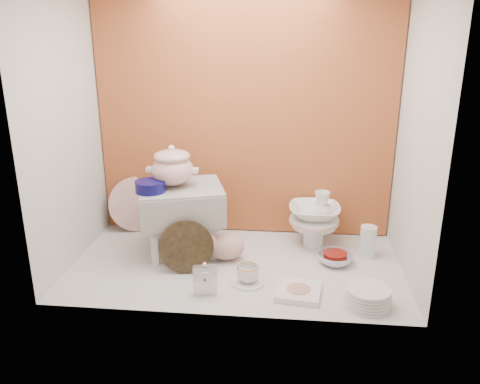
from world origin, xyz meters
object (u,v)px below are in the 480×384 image
(crystal_bowl, at_px, (335,259))
(porcelain_tower, at_px, (314,218))
(mantel_clock, at_px, (205,278))
(plush_pig, at_px, (225,246))
(soup_tureen, at_px, (172,166))
(step_stool, at_px, (182,219))
(blue_white_vase, at_px, (173,215))
(floral_platter, at_px, (136,204))
(dinner_plate_stack, at_px, (368,297))
(gold_rim_teacup, at_px, (248,273))

(crystal_bowl, xyz_separation_m, porcelain_tower, (-0.11, 0.23, 0.14))
(mantel_clock, height_order, plush_pig, mantel_clock)
(soup_tureen, xyz_separation_m, porcelain_tower, (0.80, 0.16, -0.35))
(step_stool, height_order, blue_white_vase, step_stool)
(floral_platter, xyz_separation_m, blue_white_vase, (0.25, -0.08, -0.04))
(mantel_clock, height_order, dinner_plate_stack, mantel_clock)
(gold_rim_teacup, distance_m, dinner_plate_stack, 0.60)
(floral_platter, distance_m, gold_rim_teacup, 1.01)
(soup_tureen, bearing_deg, gold_rim_teacup, -36.81)
(step_stool, xyz_separation_m, gold_rim_teacup, (0.41, -0.34, -0.14))
(plush_pig, distance_m, dinner_plate_stack, 0.84)
(plush_pig, bearing_deg, blue_white_vase, 134.59)
(mantel_clock, bearing_deg, porcelain_tower, 39.46)
(mantel_clock, bearing_deg, gold_rim_teacup, 22.65)
(mantel_clock, relative_size, crystal_bowl, 0.88)
(plush_pig, xyz_separation_m, gold_rim_teacup, (0.15, -0.26, -0.03))
(step_stool, height_order, porcelain_tower, step_stool)
(blue_white_vase, bearing_deg, dinner_plate_stack, -32.63)
(soup_tureen, bearing_deg, dinner_plate_stack, -25.14)
(plush_pig, relative_size, porcelain_tower, 0.81)
(dinner_plate_stack, distance_m, porcelain_tower, 0.70)
(step_stool, relative_size, floral_platter, 1.31)
(floral_platter, relative_size, blue_white_vase, 1.30)
(floral_platter, distance_m, dinner_plate_stack, 1.57)
(crystal_bowl, bearing_deg, blue_white_vase, 163.57)
(floral_platter, xyz_separation_m, plush_pig, (0.62, -0.38, -0.09))
(porcelain_tower, bearing_deg, blue_white_vase, 176.24)
(soup_tureen, bearing_deg, plush_pig, -14.91)
(blue_white_vase, relative_size, gold_rim_teacup, 2.33)
(dinner_plate_stack, xyz_separation_m, porcelain_tower, (-0.23, 0.65, 0.13))
(soup_tureen, distance_m, crystal_bowl, 1.04)
(blue_white_vase, distance_m, crystal_bowl, 1.03)
(plush_pig, distance_m, porcelain_tower, 0.56)
(step_stool, relative_size, gold_rim_teacup, 3.96)
(floral_platter, bearing_deg, blue_white_vase, -17.24)
(gold_rim_teacup, bearing_deg, step_stool, 140.46)
(soup_tureen, relative_size, porcelain_tower, 0.80)
(step_stool, height_order, gold_rim_teacup, step_stool)
(porcelain_tower, bearing_deg, crystal_bowl, -64.13)
(soup_tureen, relative_size, mantel_clock, 1.63)
(gold_rim_teacup, distance_m, crystal_bowl, 0.54)
(dinner_plate_stack, bearing_deg, gold_rim_teacup, 165.84)
(floral_platter, distance_m, plush_pig, 0.73)
(gold_rim_teacup, bearing_deg, mantel_clock, -148.09)
(dinner_plate_stack, bearing_deg, floral_platter, 149.93)
(gold_rim_teacup, relative_size, porcelain_tower, 0.34)
(soup_tureen, distance_m, plush_pig, 0.54)
(mantel_clock, bearing_deg, dinner_plate_stack, -10.93)
(floral_platter, relative_size, gold_rim_teacup, 3.03)
(plush_pig, xyz_separation_m, crystal_bowl, (0.61, 0.01, -0.05))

